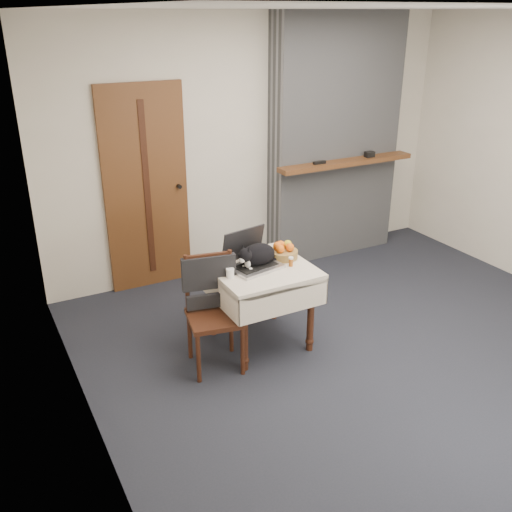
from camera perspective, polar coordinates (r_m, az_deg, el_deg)
The scene contains 12 objects.
ground at distance 4.94m, azimuth 10.93°, elevation -8.64°, with size 4.50×4.50×0.00m, color black.
room_shell at distance 4.65m, azimuth 9.00°, elevation 12.90°, with size 4.52×4.01×2.61m.
door at distance 5.63m, azimuth -10.92°, elevation 6.55°, with size 0.82×0.10×2.00m.
chimney at distance 6.36m, azimuth 7.88°, elevation 11.43°, with size 1.62×0.48×2.60m.
side_table at distance 4.61m, azimuth 0.45°, elevation -2.32°, with size 0.78×0.78×0.70m.
laptop at distance 4.55m, azimuth -0.56°, elevation -0.14°, with size 0.45×0.41×0.29m.
cat at distance 4.54m, azimuth 0.24°, elevation 0.12°, with size 0.45×0.27×0.21m.
cream_jar at distance 4.37m, azimuth -2.60°, elevation -1.71°, with size 0.06×0.06×0.07m, color white.
pill_bottle at distance 4.56m, azimuth 3.51°, elevation -0.55°, with size 0.04×0.04×0.08m.
fruit_basket at distance 4.71m, azimuth 2.75°, elevation 0.44°, with size 0.24×0.24×0.13m.
desk_clutter at distance 4.69m, azimuth 1.48°, elevation -0.33°, with size 0.13×0.02×0.01m, color black.
chair at distance 4.39m, azimuth -4.48°, elevation -3.97°, with size 0.47×0.47×0.90m.
Camera 1 is at (-2.75, -3.20, 2.58)m, focal length 40.00 mm.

